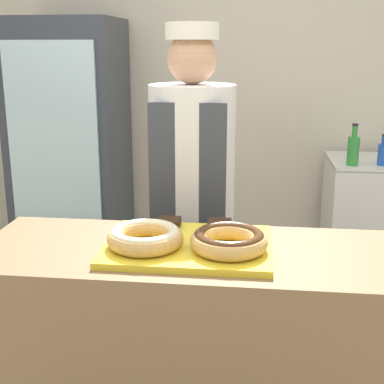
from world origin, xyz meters
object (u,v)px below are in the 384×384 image
at_px(brownie_back_right, 219,225).
at_px(bottle_blue, 383,153).
at_px(brownie_back_left, 168,223).
at_px(bottle_green_b, 353,149).
at_px(donut_chocolate_glaze, 229,240).
at_px(beverage_fridge, 71,153).
at_px(baker_person, 192,203).
at_px(serving_tray, 189,246).
at_px(donut_light_glaze, 145,236).

distance_m(brownie_back_right, bottle_blue, 1.70).
bearing_deg(bottle_blue, brownie_back_left, -127.19).
distance_m(brownie_back_left, bottle_green_b, 1.69).
distance_m(donut_chocolate_glaze, beverage_fridge, 2.15).
height_order(brownie_back_left, baker_person, baker_person).
distance_m(serving_tray, brownie_back_left, 0.19).
xyz_separation_m(serving_tray, bottle_green_b, (0.82, 1.58, 0.06)).
height_order(brownie_back_right, baker_person, baker_person).
bearing_deg(brownie_back_left, donut_chocolate_glaze, -41.36).
xyz_separation_m(serving_tray, brownie_back_left, (-0.10, 0.16, 0.03)).
xyz_separation_m(brownie_back_left, bottle_green_b, (0.91, 1.42, 0.04)).
height_order(brownie_back_left, bottle_green_b, bottle_green_b).
relative_size(donut_chocolate_glaze, brownie_back_left, 3.04).
bearing_deg(baker_person, bottle_blue, 42.51).
bearing_deg(bottle_blue, serving_tray, -121.95).
xyz_separation_m(donut_light_glaze, donut_chocolate_glaze, (0.28, 0.00, 0.00)).
relative_size(serving_tray, beverage_fridge, 0.32).
xyz_separation_m(serving_tray, beverage_fridge, (-1.03, 1.75, -0.03)).
bearing_deg(serving_tray, baker_person, 95.70).
relative_size(donut_chocolate_glaze, bottle_blue, 1.36).
bearing_deg(beverage_fridge, bottle_green_b, -5.37).
bearing_deg(serving_tray, brownie_back_left, 121.33).
bearing_deg(serving_tray, brownie_back_right, 58.67).
relative_size(brownie_back_left, baker_person, 0.05).
height_order(donut_chocolate_glaze, beverage_fridge, beverage_fridge).
bearing_deg(brownie_back_right, baker_person, 108.71).
height_order(serving_tray, bottle_green_b, bottle_green_b).
distance_m(serving_tray, bottle_blue, 1.89).
relative_size(brownie_back_right, baker_person, 0.05).
xyz_separation_m(serving_tray, donut_light_glaze, (-0.14, -0.05, 0.05)).
relative_size(serving_tray, donut_light_glaze, 2.20).
xyz_separation_m(donut_light_glaze, bottle_green_b, (0.96, 1.63, 0.02)).
relative_size(donut_light_glaze, donut_chocolate_glaze, 1.00).
bearing_deg(bottle_green_b, serving_tray, -117.35).
height_order(serving_tray, donut_light_glaze, donut_light_glaze).
bearing_deg(donut_light_glaze, brownie_back_right, 41.36).
height_order(donut_light_glaze, bottle_green_b, bottle_green_b).
distance_m(donut_light_glaze, donut_chocolate_glaze, 0.28).
bearing_deg(donut_chocolate_glaze, baker_person, 106.77).
bearing_deg(brownie_back_right, donut_light_glaze, -138.64).
relative_size(donut_light_glaze, beverage_fridge, 0.15).
relative_size(donut_light_glaze, bottle_blue, 1.36).
height_order(bottle_green_b, bottle_blue, bottle_green_b).
height_order(serving_tray, brownie_back_right, brownie_back_right).
xyz_separation_m(donut_light_glaze, baker_person, (0.08, 0.68, -0.08)).
bearing_deg(bottle_blue, baker_person, -137.49).
distance_m(donut_light_glaze, brownie_back_left, 0.22).
bearing_deg(bottle_green_b, bottle_blue, 6.75).
relative_size(serving_tray, brownie_back_right, 6.69).
distance_m(brownie_back_left, beverage_fridge, 1.85).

